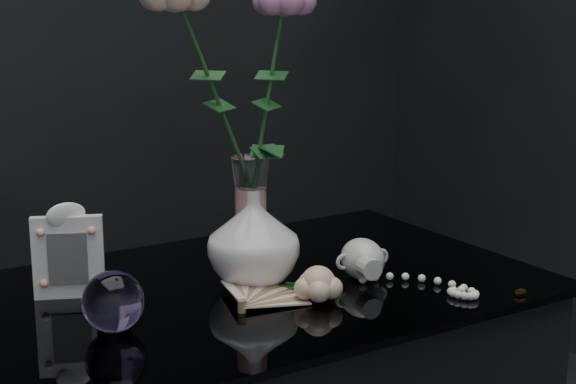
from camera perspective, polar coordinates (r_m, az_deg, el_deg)
vase at (r=1.38m, az=-2.25°, el=-2.95°), size 0.16×0.16×0.15m
wine_glass at (r=1.39m, az=-2.42°, el=-1.78°), size 0.06×0.06×0.20m
picture_frame at (r=1.36m, az=-14.04°, el=-3.68°), size 0.13×0.12×0.15m
paperweight at (r=1.23m, az=-11.24°, el=-6.96°), size 0.09×0.09×0.09m
paper_fan at (r=1.28m, az=-3.00°, el=-7.31°), size 0.24×0.20×0.02m
loose_rose at (r=1.32m, az=1.96°, el=-5.94°), size 0.18×0.20×0.05m
pearl_jar at (r=1.42m, az=4.84°, el=-4.23°), size 0.27×0.27×0.07m
roses at (r=1.31m, az=-3.45°, el=7.98°), size 0.27×0.11×0.38m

